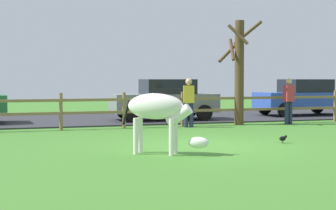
# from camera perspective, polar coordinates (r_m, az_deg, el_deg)

# --- Properties ---
(ground_plane) EXTENTS (60.00, 60.00, 0.00)m
(ground_plane) POSITION_cam_1_polar(r_m,az_deg,el_deg) (12.38, 3.72, -4.58)
(ground_plane) COLOR #3D7528
(parking_asphalt) EXTENTS (28.00, 7.40, 0.05)m
(parking_asphalt) POSITION_cam_1_polar(r_m,az_deg,el_deg) (21.25, -5.62, -1.40)
(parking_asphalt) COLOR #2D2D33
(parking_asphalt) RESTS_ON ground_plane
(paddock_fence) EXTENTS (20.63, 0.11, 1.18)m
(paddock_fence) POSITION_cam_1_polar(r_m,az_deg,el_deg) (16.86, -4.94, -0.29)
(paddock_fence) COLOR olive
(paddock_fence) RESTS_ON ground_plane
(bare_tree) EXTENTS (1.49, 1.35, 3.69)m
(bare_tree) POSITION_cam_1_polar(r_m,az_deg,el_deg) (18.23, 7.95, 4.04)
(bare_tree) COLOR #513A23
(bare_tree) RESTS_ON ground_plane
(zebra) EXTENTS (1.67, 1.29, 1.41)m
(zebra) POSITION_cam_1_polar(r_m,az_deg,el_deg) (10.91, -0.99, -0.70)
(zebra) COLOR white
(zebra) RESTS_ON ground_plane
(crow_on_grass) EXTENTS (0.21, 0.10, 0.20)m
(crow_on_grass) POSITION_cam_1_polar(r_m,az_deg,el_deg) (13.15, 12.74, -3.65)
(crow_on_grass) COLOR black
(crow_on_grass) RESTS_ON ground_plane
(parked_car_grey) EXTENTS (4.03, 1.93, 1.56)m
(parked_car_grey) POSITION_cam_1_polar(r_m,az_deg,el_deg) (19.58, -0.39, 0.65)
(parked_car_grey) COLOR slate
(parked_car_grey) RESTS_ON parking_asphalt
(parked_car_blue) EXTENTS (4.01, 1.89, 1.56)m
(parked_car_blue) POSITION_cam_1_polar(r_m,az_deg,el_deg) (22.91, 14.85, 0.88)
(parked_car_blue) COLOR #2D4CAD
(parked_car_blue) RESTS_ON parking_asphalt
(visitor_left_of_tree) EXTENTS (0.40, 0.30, 1.64)m
(visitor_left_of_tree) POSITION_cam_1_polar(r_m,az_deg,el_deg) (18.60, 13.34, 0.65)
(visitor_left_of_tree) COLOR #232847
(visitor_left_of_tree) RESTS_ON ground_plane
(visitor_right_of_tree) EXTENTS (0.41, 0.32, 1.64)m
(visitor_right_of_tree) POSITION_cam_1_polar(r_m,az_deg,el_deg) (17.05, 2.33, 0.53)
(visitor_right_of_tree) COLOR #232847
(visitor_right_of_tree) RESTS_ON ground_plane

